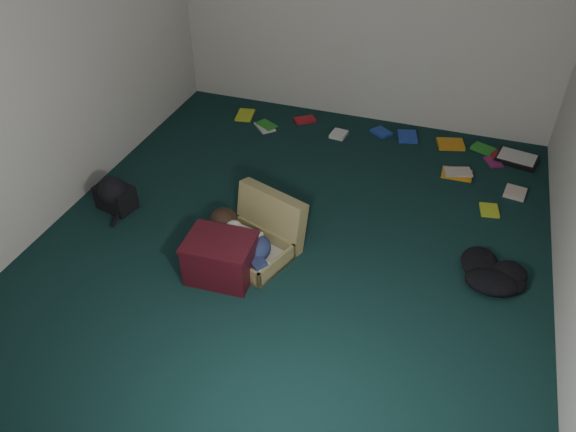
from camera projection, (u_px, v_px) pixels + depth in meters
The scene contains 10 objects.
floor at pixel (294, 239), 4.60m from camera, with size 4.50×4.50×0.00m, color #0F2B2A.
wall_front at pixel (108, 340), 2.13m from camera, with size 4.50×4.50×0.00m, color silver.
wall_left at pixel (49, 56), 4.32m from camera, with size 4.50×4.50×0.00m, color silver.
suitcase at pixel (258, 235), 4.43m from camera, with size 0.78×0.77×0.45m.
person at pixel (240, 239), 4.33m from camera, with size 0.61×0.48×0.28m.
maroon_bin at pixel (221, 258), 4.16m from camera, with size 0.52×0.42×0.34m.
backpack at pixel (115, 196), 4.87m from camera, with size 0.40×0.32×0.24m, color black, non-canonical shape.
clothing_pile at pixel (492, 272), 4.20m from camera, with size 0.43×0.35×0.14m, color black, non-canonical shape.
paper_tray at pixel (517, 159), 5.53m from camera, with size 0.43×0.36×0.05m.
book_scatter at pixel (405, 149), 5.71m from camera, with size 3.11×1.31×0.02m.
Camera 1 is at (1.10, -3.34, 2.98)m, focal length 35.00 mm.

